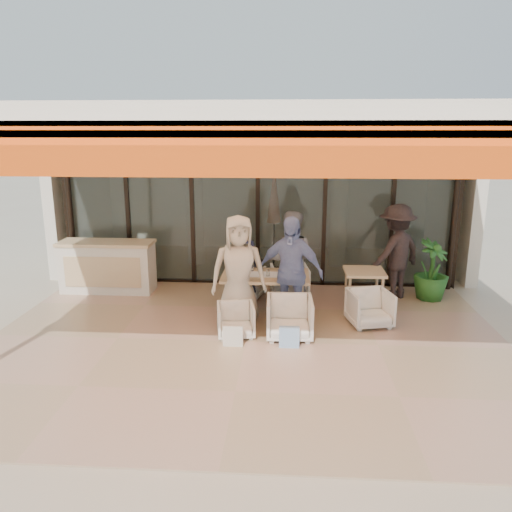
{
  "coord_description": "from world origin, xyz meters",
  "views": [
    {
      "loc": [
        0.62,
        -7.04,
        3.18
      ],
      "look_at": [
        0.1,
        0.9,
        1.15
      ],
      "focal_mm": 35.0,
      "sensor_mm": 36.0,
      "label": 1
    }
  ],
  "objects": [
    {
      "name": "tote_bag_cream",
      "position": [
        -0.18,
        -0.15,
        0.17
      ],
      "size": [
        0.3,
        0.1,
        0.34
      ],
      "primitive_type": "cube",
      "color": "silver",
      "rests_on": "ground"
    },
    {
      "name": "interior_block",
      "position": [
        0.01,
        5.31,
        2.23
      ],
      "size": [
        9.05,
        3.62,
        3.52
      ],
      "color": "silver",
      "rests_on": "ground"
    },
    {
      "name": "chair_near_left",
      "position": [
        -0.18,
        0.25,
        0.29
      ],
      "size": [
        0.65,
        0.62,
        0.58
      ],
      "primitive_type": "imported",
      "rotation": [
        0.0,
        0.0,
        0.17
      ],
      "color": "white",
      "rests_on": "ground"
    },
    {
      "name": "diner_periwinkle",
      "position": [
        0.66,
        0.75,
        0.93
      ],
      "size": [
        1.17,
        0.72,
        1.85
      ],
      "primitive_type": "imported",
      "rotation": [
        0.0,
        0.0,
        -0.27
      ],
      "color": "#6A76B1",
      "rests_on": "ground"
    },
    {
      "name": "side_chair",
      "position": [
        1.99,
        0.83,
        0.34
      ],
      "size": [
        0.77,
        0.74,
        0.67
      ],
      "primitive_type": "imported",
      "rotation": [
        0.0,
        0.0,
        0.22
      ],
      "color": "white",
      "rests_on": "ground"
    },
    {
      "name": "diner_cream",
      "position": [
        -0.18,
        0.75,
        0.93
      ],
      "size": [
        1.0,
        0.74,
        1.85
      ],
      "primitive_type": "imported",
      "rotation": [
        0.0,
        0.0,
        0.18
      ],
      "color": "beige",
      "rests_on": "ground"
    },
    {
      "name": "tote_bag_blue",
      "position": [
        0.66,
        -0.15,
        0.17
      ],
      "size": [
        0.3,
        0.1,
        0.34
      ],
      "primitive_type": "cube",
      "color": "#99BFD8",
      "rests_on": "ground"
    },
    {
      "name": "terrace_floor",
      "position": [
        0.0,
        0.0,
        0.01
      ],
      "size": [
        8.0,
        6.0,
        0.01
      ],
      "primitive_type": "cube",
      "color": "tan",
      "rests_on": "ground"
    },
    {
      "name": "terrace_structure",
      "position": [
        0.0,
        -0.26,
        3.25
      ],
      "size": [
        8.0,
        6.0,
        3.4
      ],
      "color": "silver",
      "rests_on": "ground"
    },
    {
      "name": "diner_navy",
      "position": [
        -0.18,
        1.65,
        0.79
      ],
      "size": [
        0.62,
        0.46,
        1.57
      ],
      "primitive_type": "imported",
      "rotation": [
        0.0,
        0.0,
        2.99
      ],
      "color": "#191E39",
      "rests_on": "ground"
    },
    {
      "name": "glass_storefront",
      "position": [
        0.0,
        3.0,
        1.6
      ],
      "size": [
        8.08,
        0.1,
        3.2
      ],
      "color": "#9EADA3",
      "rests_on": "ground"
    },
    {
      "name": "side_table",
      "position": [
        1.99,
        1.58,
        0.64
      ],
      "size": [
        0.7,
        0.7,
        0.74
      ],
      "color": "#D9BF84",
      "rests_on": "ground"
    },
    {
      "name": "chair_near_right",
      "position": [
        0.66,
        0.25,
        0.36
      ],
      "size": [
        0.73,
        0.68,
        0.72
      ],
      "primitive_type": "imported",
      "rotation": [
        0.0,
        0.0,
        0.03
      ],
      "color": "white",
      "rests_on": "ground"
    },
    {
      "name": "chair_far_right",
      "position": [
        0.66,
        2.15,
        0.36
      ],
      "size": [
        0.77,
        0.73,
        0.71
      ],
      "primitive_type": "imported",
      "rotation": [
        0.0,
        0.0,
        3.27
      ],
      "color": "white",
      "rests_on": "ground"
    },
    {
      "name": "dining_table",
      "position": [
        0.24,
        1.21,
        0.69
      ],
      "size": [
        1.5,
        0.9,
        0.93
      ],
      "color": "#D9BF84",
      "rests_on": "ground"
    },
    {
      "name": "ground",
      "position": [
        0.0,
        0.0,
        0.0
      ],
      "size": [
        70.0,
        70.0,
        0.0
      ],
      "primitive_type": "plane",
      "color": "#C6B293",
      "rests_on": "ground"
    },
    {
      "name": "chair_far_left",
      "position": [
        -0.18,
        2.15,
        0.33
      ],
      "size": [
        0.76,
        0.73,
        0.66
      ],
      "primitive_type": "imported",
      "rotation": [
        0.0,
        0.0,
        2.91
      ],
      "color": "white",
      "rests_on": "ground"
    },
    {
      "name": "diner_grey",
      "position": [
        0.66,
        1.65,
        0.89
      ],
      "size": [
        0.93,
        0.76,
        1.79
      ],
      "primitive_type": "imported",
      "rotation": [
        0.0,
        0.0,
        3.04
      ],
      "color": "slate",
      "rests_on": "ground"
    },
    {
      "name": "potted_palm",
      "position": [
        3.35,
        2.23,
        0.59
      ],
      "size": [
        0.93,
        0.93,
        1.18
      ],
      "primitive_type": "imported",
      "rotation": [
        0.0,
        0.0,
        0.86
      ],
      "color": "#1E5919",
      "rests_on": "ground"
    },
    {
      "name": "standing_woman",
      "position": [
        2.66,
        2.25,
        0.92
      ],
      "size": [
        1.36,
        1.26,
        1.84
      ],
      "primitive_type": "imported",
      "rotation": [
        0.0,
        0.0,
        3.79
      ],
      "color": "black",
      "rests_on": "ground"
    },
    {
      "name": "host_counter",
      "position": [
        -2.95,
        2.3,
        0.53
      ],
      "size": [
        1.85,
        0.65,
        1.04
      ],
      "color": "silver",
      "rests_on": "ground"
    }
  ]
}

